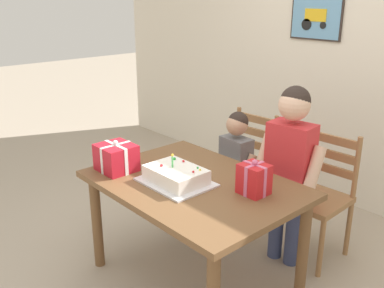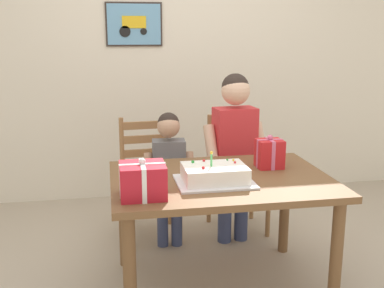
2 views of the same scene
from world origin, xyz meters
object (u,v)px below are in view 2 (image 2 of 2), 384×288
at_px(gift_box_red_large, 143,180).
at_px(child_younger, 169,167).
at_px(child_older, 235,142).
at_px(birthday_cake, 215,175).
at_px(gift_box_beside_cake, 269,153).
at_px(dining_table, 221,192).
at_px(chair_left, 149,177).
at_px(chair_right, 236,172).

bearing_deg(gift_box_red_large, child_younger, 74.01).
bearing_deg(gift_box_red_large, child_older, 50.14).
distance_m(birthday_cake, child_older, 0.80).
distance_m(gift_box_beside_cake, child_older, 0.49).
bearing_deg(dining_table, gift_box_red_large, -152.01).
bearing_deg(dining_table, child_younger, 109.94).
distance_m(dining_table, gift_box_red_large, 0.58).
bearing_deg(dining_table, chair_left, 111.86).
height_order(birthday_cake, child_younger, child_younger).
bearing_deg(child_younger, child_older, -0.07).
distance_m(dining_table, child_younger, 0.67).
height_order(gift_box_beside_cake, child_older, child_older).
relative_size(dining_table, gift_box_beside_cake, 6.03).
xyz_separation_m(dining_table, chair_right, (0.35, 0.88, -0.16)).
bearing_deg(gift_box_red_large, gift_box_beside_cake, 25.83).
xyz_separation_m(gift_box_red_large, child_older, (0.74, 0.89, -0.03)).
distance_m(gift_box_beside_cake, chair_right, 0.81).
bearing_deg(gift_box_red_large, chair_left, 83.37).
xyz_separation_m(chair_right, child_younger, (-0.58, -0.25, 0.15)).
xyz_separation_m(birthday_cake, chair_left, (-0.29, 0.98, -0.30)).
xyz_separation_m(dining_table, chair_left, (-0.35, 0.88, -0.16)).
distance_m(chair_left, chair_right, 0.70).
bearing_deg(child_older, gift_box_red_large, -129.86).
bearing_deg(child_younger, chair_left, 116.55).
distance_m(dining_table, chair_left, 0.96).
bearing_deg(child_younger, chair_right, 23.10).
bearing_deg(gift_box_beside_cake, child_younger, 140.33).
relative_size(gift_box_red_large, child_younger, 0.24).
xyz_separation_m(dining_table, child_older, (0.26, 0.63, 0.15)).
height_order(gift_box_red_large, gift_box_beside_cake, gift_box_beside_cake).
bearing_deg(chair_left, dining_table, -68.14).
bearing_deg(child_older, dining_table, -112.22).
relative_size(gift_box_red_large, child_older, 0.19).
bearing_deg(birthday_cake, child_younger, 102.94).
distance_m(dining_table, child_older, 0.70).
relative_size(dining_table, child_younger, 1.29).
bearing_deg(chair_right, child_older, -110.02).
relative_size(dining_table, gift_box_red_large, 5.38).
distance_m(chair_left, child_older, 0.73).
relative_size(chair_left, child_older, 0.72).
xyz_separation_m(gift_box_beside_cake, child_younger, (-0.58, 0.48, -0.20)).
xyz_separation_m(gift_box_red_large, chair_left, (0.13, 1.14, -0.34)).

